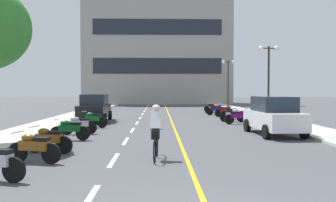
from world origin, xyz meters
name	(u,v)px	position (x,y,z in m)	size (l,w,h in m)	color
ground_plane	(167,119)	(0.00, 21.00, 0.00)	(140.00, 140.00, 0.00)	#47474C
curb_left	(77,115)	(-7.20, 24.00, 0.06)	(2.40, 72.00, 0.12)	#B7B2A8
curb_right	(255,115)	(7.20, 24.00, 0.06)	(2.40, 72.00, 0.12)	#B7B2A8
lane_dash_0	(88,200)	(-2.00, 2.00, 0.00)	(0.14, 2.20, 0.01)	silver
lane_dash_1	(114,160)	(-2.00, 6.00, 0.00)	(0.14, 2.20, 0.01)	silver
lane_dash_2	(126,141)	(-2.00, 10.00, 0.00)	(0.14, 2.20, 0.01)	silver
lane_dash_3	(133,130)	(-2.00, 14.00, 0.00)	(0.14, 2.20, 0.01)	silver
lane_dash_4	(137,123)	(-2.00, 18.00, 0.00)	(0.14, 2.20, 0.01)	silver
lane_dash_5	(140,118)	(-2.00, 22.00, 0.00)	(0.14, 2.20, 0.01)	silver
lane_dash_6	(143,114)	(-2.00, 26.00, 0.00)	(0.14, 2.20, 0.01)	silver
lane_dash_7	(144,111)	(-2.00, 30.00, 0.00)	(0.14, 2.20, 0.01)	silver
lane_dash_8	(146,109)	(-2.00, 34.00, 0.00)	(0.14, 2.20, 0.01)	silver
lane_dash_9	(147,107)	(-2.00, 38.00, 0.00)	(0.14, 2.20, 0.01)	silver
lane_dash_10	(148,105)	(-2.00, 42.00, 0.00)	(0.14, 2.20, 0.01)	silver
lane_dash_11	(149,104)	(-2.00, 46.00, 0.00)	(0.14, 2.20, 0.01)	silver
centre_line_yellow	(169,116)	(0.25, 24.00, 0.00)	(0.12, 66.00, 0.01)	gold
office_building	(158,43)	(-0.76, 48.53, 8.96)	(21.22, 7.18, 17.92)	#9E998E
street_lamp_mid	(269,65)	(7.26, 20.55, 3.88)	(1.46, 0.36, 5.14)	black
street_lamp_far	(228,73)	(7.13, 34.88, 3.94)	(1.46, 0.36, 5.24)	black
parked_car_near	(274,116)	(4.83, 11.84, 0.92)	(2.09, 4.28, 1.82)	black
parked_car_mid	(95,108)	(-4.88, 18.98, 0.92)	(1.97, 4.22, 1.82)	black
motorcycle_1	(34,147)	(-4.28, 5.59, 0.47)	(1.67, 0.70, 0.92)	black
motorcycle_2	(49,139)	(-4.33, 7.18, 0.47)	(1.67, 0.71, 0.92)	black
motorcycle_3	(70,129)	(-4.38, 10.24, 0.47)	(1.70, 0.60, 0.92)	black
motorcycle_4	(79,125)	(-4.45, 12.27, 0.47)	(1.68, 0.67, 0.92)	black
motorcycle_5	(93,119)	(-4.33, 15.32, 0.47)	(1.67, 0.71, 0.92)	black
motorcycle_6	(238,117)	(4.30, 16.99, 0.47)	(1.70, 0.60, 0.92)	black
motorcycle_7	(233,115)	(4.28, 18.50, 0.47)	(1.67, 0.71, 0.92)	black
motorcycle_8	(232,113)	(4.63, 20.50, 0.47)	(1.70, 0.60, 0.92)	black
motorcycle_9	(226,111)	(4.60, 22.76, 0.47)	(1.70, 0.60, 0.92)	black
motorcycle_10	(217,110)	(4.19, 24.55, 0.47)	(1.69, 0.60, 0.92)	black
motorcycle_11	(214,108)	(4.26, 26.25, 0.47)	(1.64, 0.80, 0.92)	black
motorcycle_12	(213,107)	(4.46, 28.21, 0.47)	(1.70, 0.60, 0.92)	black
cyclist_rider	(156,131)	(-0.71, 6.08, 0.89)	(0.42, 1.77, 1.71)	black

